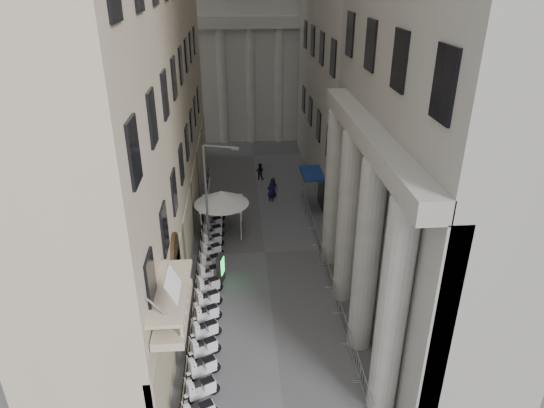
{
  "coord_description": "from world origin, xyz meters",
  "views": [
    {
      "loc": [
        -1.64,
        -8.96,
        17.22
      ],
      "look_at": [
        0.35,
        17.39,
        4.5
      ],
      "focal_mm": 32.0,
      "sensor_mm": 36.0,
      "label": 1
    }
  ],
  "objects_px": {
    "security_tent": "(221,197)",
    "street_lamp": "(210,189)",
    "info_kiosk": "(221,269)",
    "pedestrian_a": "(271,192)",
    "pedestrian_b": "(260,171)"
  },
  "relations": [
    {
      "from": "street_lamp",
      "to": "pedestrian_a",
      "type": "height_order",
      "value": "street_lamp"
    },
    {
      "from": "security_tent",
      "to": "pedestrian_b",
      "type": "height_order",
      "value": "security_tent"
    },
    {
      "from": "street_lamp",
      "to": "info_kiosk",
      "type": "xyz_separation_m",
      "value": [
        0.64,
        -4.31,
        -3.42
      ]
    },
    {
      "from": "pedestrian_a",
      "to": "pedestrian_b",
      "type": "xyz_separation_m",
      "value": [
        -0.69,
        4.75,
        -0.08
      ]
    },
    {
      "from": "info_kiosk",
      "to": "pedestrian_a",
      "type": "relative_size",
      "value": 1.1
    },
    {
      "from": "street_lamp",
      "to": "pedestrian_b",
      "type": "bearing_deg",
      "value": 88.14
    },
    {
      "from": "security_tent",
      "to": "info_kiosk",
      "type": "relative_size",
      "value": 2.1
    },
    {
      "from": "security_tent",
      "to": "info_kiosk",
      "type": "bearing_deg",
      "value": -89.54
    },
    {
      "from": "security_tent",
      "to": "street_lamp",
      "type": "relative_size",
      "value": 0.53
    },
    {
      "from": "street_lamp",
      "to": "info_kiosk",
      "type": "distance_m",
      "value": 5.54
    },
    {
      "from": "pedestrian_a",
      "to": "street_lamp",
      "type": "bearing_deg",
      "value": 72.48
    },
    {
      "from": "street_lamp",
      "to": "pedestrian_a",
      "type": "xyz_separation_m",
      "value": [
        4.55,
        7.02,
        -3.51
      ]
    },
    {
      "from": "info_kiosk",
      "to": "security_tent",
      "type": "bearing_deg",
      "value": 104.79
    },
    {
      "from": "street_lamp",
      "to": "info_kiosk",
      "type": "relative_size",
      "value": 3.95
    },
    {
      "from": "street_lamp",
      "to": "info_kiosk",
      "type": "bearing_deg",
      "value": -65.21
    }
  ]
}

